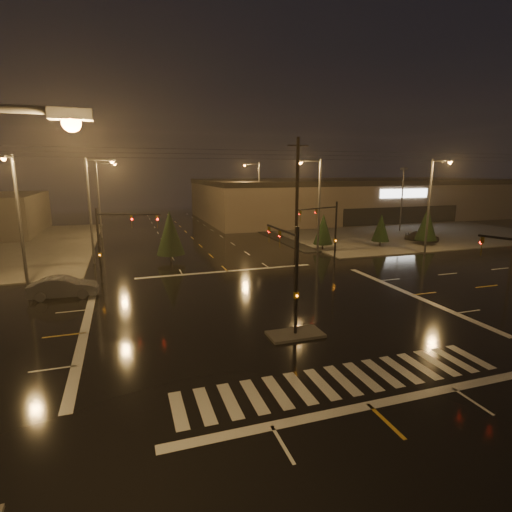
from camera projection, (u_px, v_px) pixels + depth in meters
The scene contains 24 objects.
ground at pixel (270, 311), 25.51m from camera, with size 140.00×140.00×0.00m, color black.
sidewalk_ne at pixel (383, 228), 62.56m from camera, with size 36.00×36.00×0.12m, color #43403C.
median_island at pixel (295, 334), 21.78m from camera, with size 3.00×1.60×0.15m, color #43403C.
crosswalk at pixel (342, 380), 17.15m from camera, with size 15.00×2.60×0.01m, color beige.
stop_bar_near at pixel (369, 405), 15.30m from camera, with size 16.00×0.50×0.01m, color beige.
stop_bar_far at pixel (227, 271), 35.72m from camera, with size 16.00×0.50×0.01m, color beige.
parking_lot at pixel (418, 228), 62.25m from camera, with size 50.00×24.00×0.08m, color black.
retail_building at pixel (356, 197), 78.15m from camera, with size 60.20×28.30×7.20m.
signal_mast_median at pixel (290, 265), 21.87m from camera, with size 0.25×4.59×6.00m.
signal_mast_ne at pixel (328, 226), 37.04m from camera, with size 4.84×1.86×6.00m.
signal_mast_nw at pixel (112, 236), 31.20m from camera, with size 4.84×1.86×6.00m.
streetlight_1 at pixel (93, 203), 37.56m from camera, with size 2.77×0.32×10.00m.
streetlight_2 at pixel (101, 194), 52.41m from camera, with size 2.77×0.32×10.00m.
streetlight_3 at pixel (317, 199), 42.58m from camera, with size 2.77×0.32×10.00m.
streetlight_4 at pixel (257, 191), 61.14m from camera, with size 2.77×0.32×10.00m.
streetlight_5 at pixel (18, 212), 29.75m from camera, with size 0.32×2.77×10.00m.
streetlight_6 at pixel (432, 200), 41.43m from camera, with size 0.32×2.77×10.00m.
utility_pole_1 at pixel (297, 198), 39.68m from camera, with size 2.20×0.32×12.00m.
conifer_0 at pixel (323, 229), 44.77m from camera, with size 2.16×2.16×4.07m.
conifer_1 at pixel (381, 228), 46.70m from camera, with size 2.03×2.03×3.88m.
conifer_2 at pixel (427, 224), 47.44m from camera, with size 2.51×2.51×4.62m.
conifer_3 at pixel (170, 233), 39.12m from camera, with size 2.76×2.76×5.02m.
car_parked at pixel (422, 236), 50.39m from camera, with size 1.63×4.05×1.38m, color black.
car_crossing at pixel (64, 287), 28.18m from camera, with size 1.60×4.59×1.51m, color #56595D.
Camera 1 is at (-8.45, -22.69, 8.82)m, focal length 28.00 mm.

